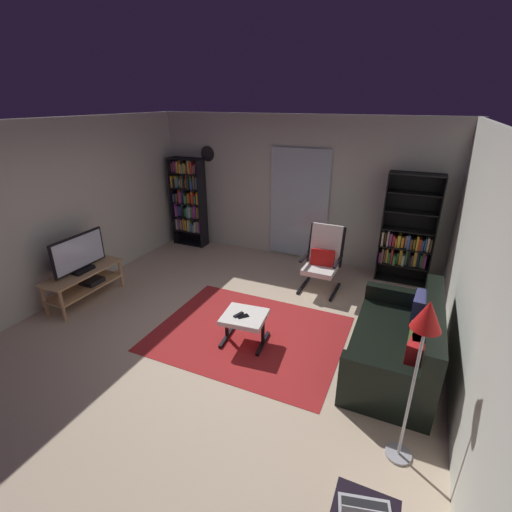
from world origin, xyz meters
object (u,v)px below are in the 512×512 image
at_px(television, 79,255).
at_px(bookshelf_near_sofa, 407,237).
at_px(leather_sofa, 400,345).
at_px(floor_lamp_by_sofa, 424,332).
at_px(lounge_armchair, 323,257).
at_px(cell_phone, 243,316).
at_px(tv_stand, 86,281).
at_px(tv_remote, 238,315).
at_px(wall_clock, 208,154).
at_px(ottoman, 244,320).
at_px(bookshelf_near_tv, 189,199).

height_order(television, bookshelf_near_sofa, bookshelf_near_sofa).
distance_m(leather_sofa, floor_lamp_by_sofa, 1.52).
distance_m(lounge_armchair, cell_phone, 1.94).
bearing_deg(tv_stand, tv_remote, -0.45).
bearing_deg(floor_lamp_by_sofa, tv_remote, 156.00).
bearing_deg(wall_clock, television, -99.95).
bearing_deg(leather_sofa, ottoman, -171.79).
xyz_separation_m(television, cell_phone, (2.64, -0.00, -0.35)).
relative_size(lounge_armchair, cell_phone, 7.30).
bearing_deg(bookshelf_near_tv, television, -92.68).
relative_size(tv_stand, cell_phone, 8.67).
distance_m(bookshelf_near_tv, leather_sofa, 4.96).
xyz_separation_m(tv_stand, cell_phone, (2.64, -0.02, 0.07)).
bearing_deg(bookshelf_near_sofa, bookshelf_near_tv, 179.94).
relative_size(ottoman, floor_lamp_by_sofa, 0.37).
relative_size(television, leather_sofa, 0.51).
bearing_deg(tv_remote, cell_phone, 16.45).
bearing_deg(wall_clock, tv_remote, -54.16).
bearing_deg(leather_sofa, tv_stand, -176.45).
xyz_separation_m(lounge_armchair, cell_phone, (-0.50, -1.87, -0.14)).
distance_m(lounge_armchair, wall_clock, 3.11).
bearing_deg(bookshelf_near_sofa, lounge_armchair, -145.18).
bearing_deg(cell_phone, tv_remote, -140.35).
xyz_separation_m(tv_stand, bookshelf_near_tv, (0.13, 2.65, 0.64)).
xyz_separation_m(television, ottoman, (2.64, 0.04, -0.43)).
distance_m(cell_phone, floor_lamp_by_sofa, 2.27).
height_order(television, leather_sofa, television).
bearing_deg(ottoman, floor_lamp_by_sofa, -25.60).
bearing_deg(leather_sofa, television, -176.18).
bearing_deg(wall_clock, leather_sofa, -33.25).
bearing_deg(bookshelf_near_tv, tv_stand, -92.75).
bearing_deg(television, wall_clock, 80.05).
bearing_deg(bookshelf_near_tv, wall_clock, 27.62).
bearing_deg(wall_clock, floor_lamp_by_sofa, -42.82).
distance_m(television, bookshelf_near_sofa, 5.05).
distance_m(television, floor_lamp_by_sofa, 4.66).
xyz_separation_m(bookshelf_near_sofa, ottoman, (-1.65, -2.63, -0.45)).
height_order(bookshelf_near_sofa, leather_sofa, bookshelf_near_sofa).
height_order(tv_remote, floor_lamp_by_sofa, floor_lamp_by_sofa).
height_order(bookshelf_near_tv, floor_lamp_by_sofa, bookshelf_near_tv).
xyz_separation_m(bookshelf_near_tv, bookshelf_near_sofa, (4.17, -0.00, -0.19)).
bearing_deg(cell_phone, bookshelf_near_sofa, 101.60).
xyz_separation_m(lounge_armchair, ottoman, (-0.50, -1.83, -0.21)).
height_order(television, floor_lamp_by_sofa, floor_lamp_by_sofa).
distance_m(lounge_armchair, tv_remote, 1.95).
xyz_separation_m(bookshelf_near_sofa, tv_remote, (-1.72, -2.67, -0.37)).
bearing_deg(television, bookshelf_near_tv, 87.32).
relative_size(tv_stand, tv_remote, 8.42).
relative_size(tv_remote, wall_clock, 0.50).
xyz_separation_m(ottoman, tv_remote, (-0.06, -0.04, 0.08)).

